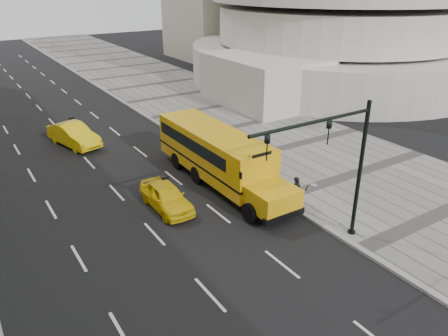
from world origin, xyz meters
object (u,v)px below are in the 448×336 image
taxi_far (74,135)px  traffic_signal (339,160)px  pedestrian (297,192)px  taxi_near (166,197)px  school_bus (216,152)px

taxi_far → traffic_signal: size_ratio=0.73×
pedestrian → traffic_signal: (-0.96, -3.34, 3.14)m
pedestrian → taxi_near: bearing=130.4°
taxi_near → taxi_far: bearing=96.7°
taxi_near → taxi_far: taxi_far is taller
school_bus → pedestrian: school_bus is taller
taxi_far → pedestrian: pedestrian is taller
taxi_far → traffic_signal: traffic_signal is taller
school_bus → taxi_near: bearing=-159.5°
taxi_far → pedestrian: (7.03, -15.34, 0.18)m
taxi_near → traffic_signal: bearing=-56.7°
pedestrian → traffic_signal: bearing=-122.8°
traffic_signal → school_bus: bearing=94.7°
taxi_far → pedestrian: 16.87m
pedestrian → school_bus: bearing=91.3°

